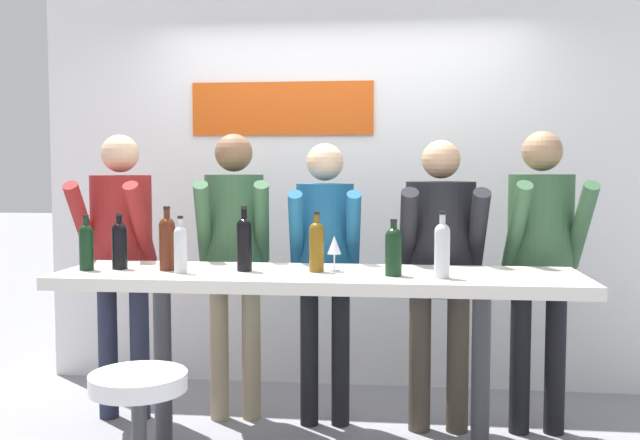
# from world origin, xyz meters

# --- Properties ---
(back_wall) EXTENTS (4.16, 0.12, 2.81)m
(back_wall) POSITION_xyz_m (-0.00, 1.45, 1.41)
(back_wall) COLOR white
(back_wall) RESTS_ON ground_plane
(tasting_table) EXTENTS (2.56, 0.66, 0.99)m
(tasting_table) POSITION_xyz_m (-0.00, 0.00, 0.85)
(tasting_table) COLOR silver
(tasting_table) RESTS_ON ground_plane
(bar_stool) EXTENTS (0.41, 0.41, 0.69)m
(bar_stool) POSITION_xyz_m (-0.63, -0.78, 0.46)
(bar_stool) COLOR #333338
(bar_stool) RESTS_ON ground_plane
(person_far_left) EXTENTS (0.43, 0.54, 1.70)m
(person_far_left) POSITION_xyz_m (-1.24, 0.58, 1.05)
(person_far_left) COLOR #23283D
(person_far_left) RESTS_ON ground_plane
(person_left) EXTENTS (0.47, 0.58, 1.70)m
(person_left) POSITION_xyz_m (-0.57, 0.64, 1.06)
(person_left) COLOR gray
(person_left) RESTS_ON ground_plane
(person_center_left) EXTENTS (0.43, 0.53, 1.64)m
(person_center_left) POSITION_xyz_m (-0.03, 0.60, 1.02)
(person_center_left) COLOR black
(person_center_left) RESTS_ON ground_plane
(person_center) EXTENTS (0.48, 0.55, 1.66)m
(person_center) POSITION_xyz_m (0.63, 0.58, 1.02)
(person_center) COLOR #473D33
(person_center) RESTS_ON ground_plane
(person_center_right) EXTENTS (0.45, 0.56, 1.70)m
(person_center_right) POSITION_xyz_m (1.18, 0.60, 1.06)
(person_center_right) COLOR black
(person_center_right) RESTS_ON ground_plane
(wine_bottle_0) EXTENTS (0.08, 0.08, 0.32)m
(wine_bottle_0) POSITION_xyz_m (-0.37, -0.00, 1.14)
(wine_bottle_0) COLOR black
(wine_bottle_0) RESTS_ON tasting_table
(wine_bottle_1) EXTENTS (0.08, 0.08, 0.27)m
(wine_bottle_1) POSITION_xyz_m (0.37, -0.08, 1.12)
(wine_bottle_1) COLOR black
(wine_bottle_1) RESTS_ON tasting_table
(wine_bottle_2) EXTENTS (0.07, 0.07, 0.30)m
(wine_bottle_2) POSITION_xyz_m (-0.01, 0.01, 1.13)
(wine_bottle_2) COLOR brown
(wine_bottle_2) RESTS_ON tasting_table
(wine_bottle_3) EXTENTS (0.07, 0.07, 0.28)m
(wine_bottle_3) POSITION_xyz_m (-1.16, -0.06, 1.12)
(wine_bottle_3) COLOR black
(wine_bottle_3) RESTS_ON tasting_table
(wine_bottle_4) EXTENTS (0.07, 0.07, 0.28)m
(wine_bottle_4) POSITION_xyz_m (-0.66, -0.11, 1.12)
(wine_bottle_4) COLOR #B7BCC1
(wine_bottle_4) RESTS_ON tasting_table
(wine_bottle_5) EXTENTS (0.08, 0.08, 0.28)m
(wine_bottle_5) POSITION_xyz_m (-1.01, 0.00, 1.12)
(wine_bottle_5) COLOR black
(wine_bottle_5) RESTS_ON tasting_table
(wine_bottle_6) EXTENTS (0.08, 0.08, 0.32)m
(wine_bottle_6) POSITION_xyz_m (-0.75, -0.02, 1.14)
(wine_bottle_6) COLOR #4C1E0F
(wine_bottle_6) RESTS_ON tasting_table
(wine_bottle_7) EXTENTS (0.07, 0.07, 0.31)m
(wine_bottle_7) POSITION_xyz_m (0.59, -0.13, 1.13)
(wine_bottle_7) COLOR #B7BCC1
(wine_bottle_7) RESTS_ON tasting_table
(wine_glass_0) EXTENTS (0.07, 0.07, 0.18)m
(wine_glass_0) POSITION_xyz_m (0.08, 0.04, 1.11)
(wine_glass_0) COLOR silver
(wine_glass_0) RESTS_ON tasting_table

